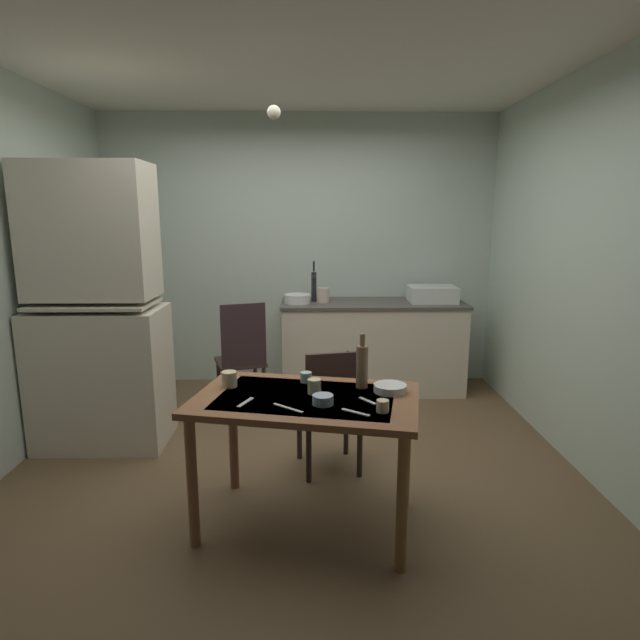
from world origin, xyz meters
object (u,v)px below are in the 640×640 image
(dining_table, at_px, (306,414))
(mug_tall, at_px, (383,406))
(chair_far_side, at_px, (331,406))
(serving_bowl_wide, at_px, (323,400))
(mixing_bowl_counter, at_px, (297,299))
(chair_by_counter, at_px, (242,355))
(hand_pump, at_px, (314,284))
(hutch_cabinet, at_px, (98,318))
(sink_basin, at_px, (432,294))
(glass_bottle, at_px, (362,365))

(dining_table, height_order, mug_tall, mug_tall)
(chair_far_side, bearing_deg, serving_bowl_wide, -95.45)
(mixing_bowl_counter, bearing_deg, chair_by_counter, -135.07)
(hand_pump, relative_size, mixing_bowl_counter, 1.58)
(hutch_cabinet, relative_size, chair_by_counter, 2.13)
(hand_pump, xyz_separation_m, chair_far_side, (0.10, -1.73, -0.58))
(sink_basin, relative_size, chair_far_side, 0.51)
(chair_far_side, height_order, serving_bowl_wide, chair_far_side)
(sink_basin, bearing_deg, glass_bottle, -112.19)
(hutch_cabinet, height_order, dining_table, hutch_cabinet)
(serving_bowl_wide, xyz_separation_m, glass_bottle, (0.22, 0.26, 0.10))
(hand_pump, relative_size, dining_table, 0.30)
(chair_by_counter, distance_m, mug_tall, 2.22)
(sink_basin, distance_m, hand_pump, 1.13)
(chair_by_counter, bearing_deg, dining_table, -71.80)
(hand_pump, relative_size, serving_bowl_wide, 3.60)
(hutch_cabinet, bearing_deg, chair_far_side, -16.53)
(glass_bottle, bearing_deg, mixing_bowl_counter, 101.26)
(dining_table, distance_m, serving_bowl_wide, 0.19)
(hand_pump, relative_size, chair_far_side, 0.46)
(dining_table, bearing_deg, sink_basin, 62.61)
(sink_basin, xyz_separation_m, mixing_bowl_counter, (-1.29, -0.05, -0.04))
(hutch_cabinet, distance_m, glass_bottle, 2.07)
(hutch_cabinet, xyz_separation_m, mixing_bowl_counter, (1.42, 1.14, -0.05))
(hand_pump, height_order, serving_bowl_wide, hand_pump)
(mixing_bowl_counter, distance_m, serving_bowl_wide, 2.36)
(hutch_cabinet, xyz_separation_m, sink_basin, (2.70, 1.19, -0.01))
(hutch_cabinet, xyz_separation_m, chair_far_side, (1.68, -0.50, -0.50))
(mixing_bowl_counter, bearing_deg, hand_pump, 31.28)
(serving_bowl_wide, distance_m, mug_tall, 0.31)
(serving_bowl_wide, bearing_deg, hutch_cabinet, 143.01)
(sink_basin, distance_m, mug_tall, 2.64)
(mixing_bowl_counter, xyz_separation_m, chair_far_side, (0.26, -1.63, -0.45))
(mixing_bowl_counter, bearing_deg, sink_basin, 2.23)
(mixing_bowl_counter, relative_size, chair_by_counter, 0.26)
(chair_by_counter, bearing_deg, serving_bowl_wide, -70.44)
(mixing_bowl_counter, xyz_separation_m, mug_tall, (0.48, -2.46, -0.14))
(chair_by_counter, bearing_deg, mug_tall, -64.25)
(glass_bottle, bearing_deg, hand_pump, 96.76)
(mixing_bowl_counter, height_order, mug_tall, mixing_bowl_counter)
(serving_bowl_wide, bearing_deg, mug_tall, -20.69)
(hutch_cabinet, bearing_deg, dining_table, -35.76)
(mixing_bowl_counter, relative_size, glass_bottle, 0.80)
(hutch_cabinet, distance_m, chair_by_counter, 1.24)
(sink_basin, distance_m, glass_bottle, 2.31)
(glass_bottle, bearing_deg, sink_basin, 67.81)
(mug_tall, relative_size, glass_bottle, 0.20)
(mixing_bowl_counter, bearing_deg, mug_tall, -78.89)
(hand_pump, xyz_separation_m, dining_table, (-0.05, -2.33, -0.39))
(hutch_cabinet, distance_m, hand_pump, 2.00)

